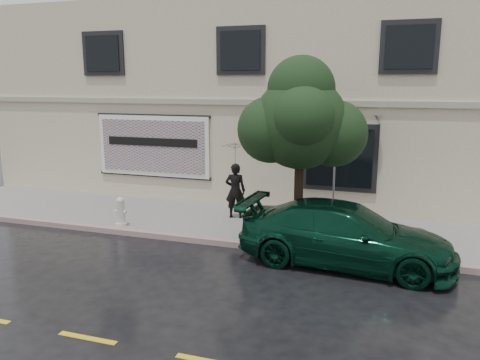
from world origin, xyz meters
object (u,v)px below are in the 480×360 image
(car, at_px, (345,234))
(fire_hydrant, at_px, (121,212))
(street_tree, at_px, (300,123))
(pedestrian, at_px, (235,191))

(car, distance_m, fire_hydrant, 6.44)
(street_tree, relative_size, fire_hydrant, 5.01)
(car, relative_size, street_tree, 1.17)
(car, relative_size, pedestrian, 2.94)
(car, xyz_separation_m, pedestrian, (-3.52, 2.40, 0.27))
(car, bearing_deg, fire_hydrant, 89.04)
(street_tree, bearing_deg, pedestrian, 147.50)
(car, height_order, street_tree, street_tree)
(car, xyz_separation_m, fire_hydrant, (-6.41, 0.60, -0.16))
(car, bearing_deg, pedestrian, 60.07)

